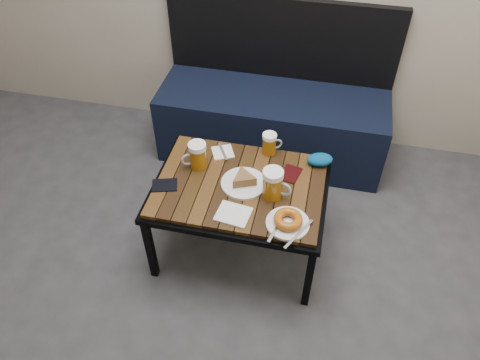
% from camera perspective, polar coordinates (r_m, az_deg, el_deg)
% --- Properties ---
extents(bench, '(1.40, 0.50, 0.95)m').
position_cam_1_polar(bench, '(3.00, 4.01, 7.75)').
color(bench, black).
rests_on(bench, ground).
extents(cafe_table, '(0.84, 0.62, 0.47)m').
position_cam_1_polar(cafe_table, '(2.28, 0.00, -1.29)').
color(cafe_table, black).
rests_on(cafe_table, ground).
extents(beer_mug_left, '(0.13, 0.11, 0.14)m').
position_cam_1_polar(beer_mug_left, '(2.30, -5.24, 3.01)').
color(beer_mug_left, '#8F550B').
rests_on(beer_mug_left, cafe_table).
extents(beer_mug_centre, '(0.11, 0.09, 0.12)m').
position_cam_1_polar(beer_mug_centre, '(2.38, 3.64, 4.47)').
color(beer_mug_centre, '#8F550B').
rests_on(beer_mug_centre, cafe_table).
extents(beer_mug_right, '(0.15, 0.11, 0.15)m').
position_cam_1_polar(beer_mug_right, '(2.14, 4.06, -0.48)').
color(beer_mug_right, '#8F550B').
rests_on(beer_mug_right, cafe_table).
extents(plate_pie, '(0.22, 0.22, 0.06)m').
position_cam_1_polar(plate_pie, '(2.23, 0.43, -0.10)').
color(plate_pie, white).
rests_on(plate_pie, cafe_table).
extents(plate_bagel, '(0.21, 0.25, 0.05)m').
position_cam_1_polar(plate_bagel, '(2.07, 5.86, -5.02)').
color(plate_bagel, white).
rests_on(plate_bagel, cafe_table).
extents(napkin_left, '(0.14, 0.14, 0.01)m').
position_cam_1_polar(napkin_left, '(2.41, -2.11, 3.41)').
color(napkin_left, white).
rests_on(napkin_left, cafe_table).
extents(napkin_right, '(0.16, 0.14, 0.01)m').
position_cam_1_polar(napkin_right, '(2.11, -0.82, -4.19)').
color(napkin_right, white).
rests_on(napkin_right, cafe_table).
extents(passport_navy, '(0.14, 0.12, 0.01)m').
position_cam_1_polar(passport_navy, '(2.27, -9.18, -0.62)').
color(passport_navy, black).
rests_on(passport_navy, cafe_table).
extents(passport_burgundy, '(0.11, 0.14, 0.01)m').
position_cam_1_polar(passport_burgundy, '(2.31, 6.15, 0.76)').
color(passport_burgundy, black).
rests_on(passport_burgundy, cafe_table).
extents(knit_pouch, '(0.15, 0.12, 0.06)m').
position_cam_1_polar(knit_pouch, '(2.37, 9.71, 2.47)').
color(knit_pouch, navy).
rests_on(knit_pouch, cafe_table).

